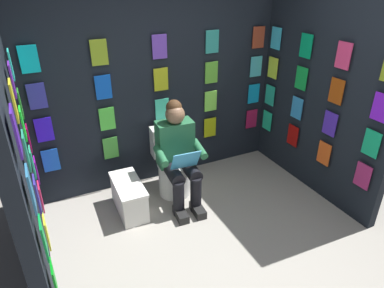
{
  "coord_description": "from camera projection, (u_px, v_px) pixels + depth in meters",
  "views": [
    {
      "loc": [
        1.36,
        1.68,
        2.42
      ],
      "look_at": [
        0.01,
        -1.06,
        0.85
      ],
      "focal_mm": 32.07,
      "sensor_mm": 36.0,
      "label": 1
    }
  ],
  "objects": [
    {
      "name": "display_wall_left",
      "position": [
        321.0,
        100.0,
        3.86
      ],
      "size": [
        0.14,
        1.93,
        2.2
      ],
      "color": "black",
      "rests_on": "ground"
    },
    {
      "name": "ground_plane",
      "position": [
        247.0,
        280.0,
        2.98
      ],
      "size": [
        30.0,
        30.0,
        0.0
      ],
      "primitive_type": "plane",
      "color": "#9E998E"
    },
    {
      "name": "display_wall_back",
      "position": [
        159.0,
        93.0,
        4.06
      ],
      "size": [
        3.11,
        0.14,
        2.2
      ],
      "color": "black",
      "rests_on": "ground"
    },
    {
      "name": "display_wall_right",
      "position": [
        18.0,
        160.0,
        2.64
      ],
      "size": [
        0.14,
        1.93,
        2.2
      ],
      "color": "black",
      "rests_on": "ground"
    },
    {
      "name": "person_reading",
      "position": [
        179.0,
        154.0,
        3.76
      ],
      "size": [
        0.55,
        0.71,
        1.19
      ],
      "rotation": [
        0.0,
        0.0,
        -0.08
      ],
      "color": "#286B42",
      "rests_on": "ground"
    },
    {
      "name": "toilet",
      "position": [
        172.0,
        166.0,
        4.07
      ],
      "size": [
        0.42,
        0.57,
        0.77
      ],
      "rotation": [
        0.0,
        0.0,
        -0.08
      ],
      "color": "white",
      "rests_on": "ground"
    },
    {
      "name": "comic_longbox_near",
      "position": [
        129.0,
        197.0,
        3.76
      ],
      "size": [
        0.3,
        0.63,
        0.37
      ],
      "rotation": [
        0.0,
        0.0,
        -0.02
      ],
      "color": "white",
      "rests_on": "ground"
    }
  ]
}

